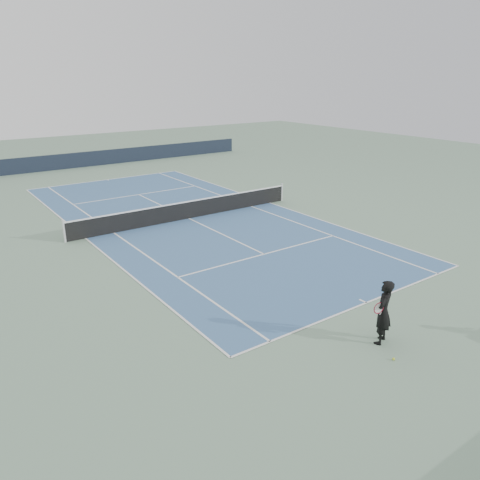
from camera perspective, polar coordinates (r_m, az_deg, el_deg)
ground at (r=24.82m, az=-6.25°, el=2.60°), size 80.00×80.00×0.00m
court_surface at (r=24.82m, az=-6.25°, el=2.62°), size 10.97×23.77×0.01m
tennis_net at (r=24.68m, az=-6.29°, el=3.72°), size 12.90×0.10×1.07m
windscreen_far at (r=40.88m, az=-18.93°, el=9.22°), size 30.00×0.25×1.20m
tennis_player at (r=13.71m, az=17.05°, el=-8.40°), size 0.88×0.76×1.89m
tennis_ball at (r=13.45m, az=18.22°, el=-13.61°), size 0.07×0.07×0.07m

